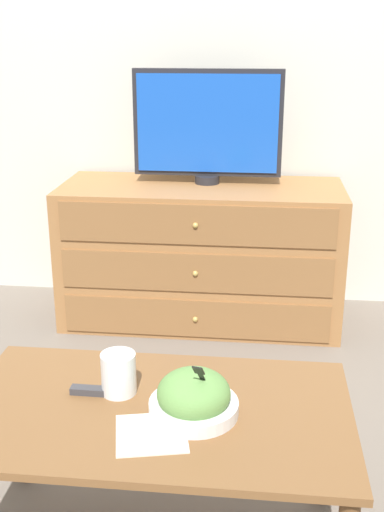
{
  "coord_description": "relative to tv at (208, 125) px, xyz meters",
  "views": [
    {
      "loc": [
        0.28,
        -3.1,
        1.31
      ],
      "look_at": [
        0.09,
        -1.34,
        0.68
      ],
      "focal_mm": 45.0,
      "sensor_mm": 36.0,
      "label": 1
    }
  ],
  "objects": [
    {
      "name": "ground_plane",
      "position": [
        -0.04,
        0.23,
        -0.91
      ],
      "size": [
        12.0,
        12.0,
        0.0
      ],
      "primitive_type": "plane",
      "color": "#70665B"
    },
    {
      "name": "wall_back",
      "position": [
        -0.04,
        0.25,
        0.39
      ],
      "size": [
        12.0,
        0.05,
        2.6
      ],
      "color": "silver",
      "rests_on": "ground_plane"
    },
    {
      "name": "dresser",
      "position": [
        -0.02,
        -0.06,
        -0.59
      ],
      "size": [
        1.27,
        0.53,
        0.65
      ],
      "color": "#9E6B3D",
      "rests_on": "ground_plane"
    },
    {
      "name": "tv",
      "position": [
        0.0,
        0.0,
        0.0
      ],
      "size": [
        0.66,
        0.11,
        0.5
      ],
      "color": "#232328",
      "rests_on": "dresser"
    },
    {
      "name": "coffee_table",
      "position": [
        0.01,
        -1.53,
        -0.54
      ],
      "size": [
        0.96,
        0.55,
        0.43
      ],
      "color": "brown",
      "rests_on": "ground_plane"
    },
    {
      "name": "takeout_bowl",
      "position": [
        0.1,
        -1.55,
        -0.43
      ],
      "size": [
        0.22,
        0.22,
        0.16
      ],
      "color": "silver",
      "rests_on": "coffee_table"
    },
    {
      "name": "drink_cup",
      "position": [
        -0.1,
        -1.47,
        -0.43
      ],
      "size": [
        0.09,
        0.09,
        0.11
      ],
      "color": "beige",
      "rests_on": "coffee_table"
    },
    {
      "name": "napkin",
      "position": [
        0.01,
        -1.64,
        -0.47
      ],
      "size": [
        0.19,
        0.19,
        0.0
      ],
      "color": "silver",
      "rests_on": "coffee_table"
    },
    {
      "name": "remote_control",
      "position": [
        -0.14,
        -1.49,
        -0.47
      ],
      "size": [
        0.15,
        0.03,
        0.02
      ],
      "color": "#38383D",
      "rests_on": "coffee_table"
    }
  ]
}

